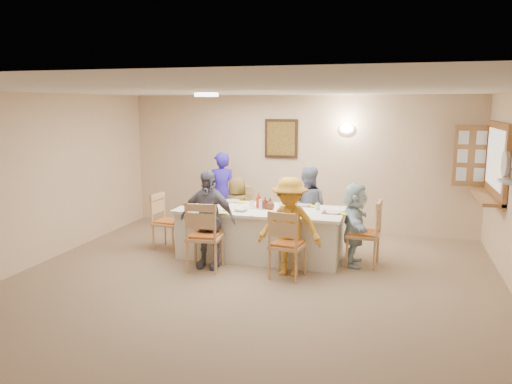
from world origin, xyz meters
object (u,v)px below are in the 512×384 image
(diner_back_right, at_px, (307,207))
(condiment_ketchup, at_px, (259,200))
(chair_front_left, at_px, (205,235))
(chair_front_right, at_px, (288,243))
(diner_front_left, at_px, (208,219))
(diner_back_left, at_px, (237,210))
(diner_front_right, at_px, (290,227))
(dining_table, at_px, (261,233))
(serving_hatch, at_px, (497,162))
(diner_right_end, at_px, (354,224))
(chair_back_right, at_px, (308,219))
(desk_fan, at_px, (508,169))
(chair_right_end, at_px, (363,233))
(caregiver, at_px, (221,193))
(chair_left_end, at_px, (169,221))
(chair_back_left, at_px, (239,214))

(diner_back_right, distance_m, condiment_ketchup, 0.93)
(chair_front_left, height_order, chair_front_right, chair_front_left)
(diner_back_right, distance_m, diner_front_left, 1.81)
(diner_back_left, relative_size, diner_front_left, 0.80)
(diner_front_right, bearing_deg, chair_front_right, -89.48)
(dining_table, xyz_separation_m, diner_front_left, (-0.60, -0.68, 0.33))
(serving_hatch, bearing_deg, diner_right_end, -157.68)
(chair_back_right, relative_size, chair_front_right, 0.95)
(desk_fan, distance_m, condiment_ketchup, 3.44)
(desk_fan, height_order, diner_back_left, desk_fan)
(diner_back_left, distance_m, diner_back_right, 1.21)
(diner_front_right, distance_m, condiment_ketchup, 0.99)
(dining_table, xyz_separation_m, diner_back_right, (0.60, 0.68, 0.30))
(chair_right_end, distance_m, diner_front_right, 1.18)
(desk_fan, height_order, caregiver, desk_fan)
(serving_hatch, bearing_deg, chair_right_end, -156.27)
(dining_table, bearing_deg, chair_front_left, -126.87)
(chair_left_end, xyz_separation_m, diner_back_left, (0.95, 0.68, 0.11))
(chair_front_right, height_order, chair_left_end, chair_front_right)
(chair_left_end, height_order, diner_front_right, diner_front_right)
(dining_table, relative_size, chair_right_end, 2.58)
(chair_left_end, relative_size, chair_right_end, 0.93)
(chair_left_end, bearing_deg, diner_back_right, -66.83)
(diner_back_left, bearing_deg, chair_front_right, 140.70)
(desk_fan, height_order, diner_front_left, desk_fan)
(serving_hatch, distance_m, chair_front_left, 4.42)
(diner_front_left, distance_m, caregiver, 1.88)
(chair_back_right, relative_size, diner_back_right, 0.67)
(chair_back_right, relative_size, caregiver, 0.61)
(desk_fan, distance_m, chair_back_left, 4.25)
(diner_back_left, xyz_separation_m, diner_front_left, (0.00, -1.36, 0.14))
(chair_left_end, bearing_deg, serving_hatch, -75.07)
(chair_front_right, distance_m, diner_back_left, 1.91)
(chair_right_end, distance_m, caregiver, 2.85)
(chair_front_left, height_order, caregiver, caregiver)
(chair_right_end, height_order, diner_front_left, diner_front_left)
(chair_front_left, relative_size, diner_right_end, 0.83)
(desk_fan, bearing_deg, diner_front_left, -177.94)
(chair_front_right, distance_m, chair_right_end, 1.24)
(dining_table, distance_m, diner_front_right, 0.96)
(chair_back_left, bearing_deg, dining_table, -52.61)
(chair_back_right, bearing_deg, dining_table, -129.15)
(dining_table, height_order, diner_front_right, diner_front_right)
(chair_front_left, relative_size, condiment_ketchup, 4.19)
(desk_fan, xyz_separation_m, chair_front_left, (-3.88, -0.26, -1.05))
(diner_back_left, xyz_separation_m, diner_front_right, (1.20, -1.36, 0.12))
(serving_hatch, bearing_deg, diner_back_left, -178.14)
(diner_back_right, relative_size, condiment_ketchup, 5.62)
(serving_hatch, bearing_deg, chair_left_end, -170.70)
(desk_fan, distance_m, diner_front_right, 2.82)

